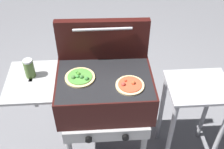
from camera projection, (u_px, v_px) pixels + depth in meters
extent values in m
cube|color=#38110F|center=(105.00, 90.00, 1.91)|extent=(0.64, 0.48, 0.24)
cube|color=black|center=(104.00, 78.00, 1.83)|extent=(0.61, 0.46, 0.01)
cube|color=#B0B0B0|center=(31.00, 81.00, 1.81)|extent=(0.32, 0.41, 0.02)
cube|color=#B0B0B0|center=(34.00, 93.00, 1.88)|extent=(0.02, 0.02, 0.24)
cube|color=#B0B0B0|center=(107.00, 136.00, 1.83)|extent=(0.58, 0.02, 0.10)
cylinder|color=black|center=(89.00, 140.00, 1.80)|extent=(0.04, 0.02, 0.04)
cylinder|color=black|center=(125.00, 138.00, 1.82)|extent=(0.04, 0.02, 0.04)
cylinder|color=#B0B0B0|center=(72.00, 114.00, 2.33)|extent=(0.04, 0.04, 0.66)
cylinder|color=#B0B0B0|center=(136.00, 111.00, 2.36)|extent=(0.04, 0.04, 0.66)
cube|color=#38110F|center=(103.00, 40.00, 1.89)|extent=(0.63, 0.07, 0.30)
cylinder|color=#B7B7BC|center=(102.00, 29.00, 1.78)|extent=(0.38, 0.02, 0.02)
cylinder|color=beige|center=(130.00, 85.00, 1.76)|extent=(0.18, 0.18, 0.01)
cylinder|color=#D14C2D|center=(130.00, 84.00, 1.75)|extent=(0.15, 0.15, 0.01)
sphere|color=#C5532C|center=(133.00, 83.00, 1.75)|extent=(0.03, 0.03, 0.03)
sphere|color=#BF4034|center=(123.00, 84.00, 1.74)|extent=(0.03, 0.03, 0.03)
sphere|color=#DC4328|center=(125.00, 81.00, 1.77)|extent=(0.02, 0.02, 0.02)
cylinder|color=#E0C17F|center=(80.00, 78.00, 1.81)|extent=(0.20, 0.20, 0.01)
cylinder|color=#4C8C38|center=(80.00, 77.00, 1.81)|extent=(0.16, 0.16, 0.01)
sphere|color=#417A3B|center=(82.00, 77.00, 1.79)|extent=(0.02, 0.02, 0.02)
sphere|color=#3C8038|center=(87.00, 79.00, 1.78)|extent=(0.03, 0.03, 0.03)
sphere|color=#467637|center=(73.00, 77.00, 1.79)|extent=(0.03, 0.03, 0.03)
sphere|color=#4E9231|center=(79.00, 74.00, 1.82)|extent=(0.02, 0.02, 0.02)
sphere|color=#41903F|center=(78.00, 76.00, 1.80)|extent=(0.02, 0.02, 0.02)
sphere|color=#40882F|center=(77.00, 72.00, 1.83)|extent=(0.02, 0.02, 0.02)
cylinder|color=#4C6B2D|center=(29.00, 69.00, 1.80)|extent=(0.07, 0.07, 0.12)
cylinder|color=silver|center=(27.00, 61.00, 1.75)|extent=(0.06, 0.06, 0.01)
cube|color=#B2B2B7|center=(199.00, 87.00, 1.94)|extent=(0.44, 0.36, 0.02)
cylinder|color=#B2B2B7|center=(169.00, 140.00, 2.08)|extent=(0.04, 0.04, 0.76)
cylinder|color=#B2B2B7|center=(219.00, 137.00, 2.10)|extent=(0.04, 0.04, 0.76)
cylinder|color=#B2B2B7|center=(161.00, 109.00, 2.30)|extent=(0.04, 0.04, 0.76)
cylinder|color=#B2B2B7|center=(207.00, 107.00, 2.32)|extent=(0.04, 0.04, 0.76)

